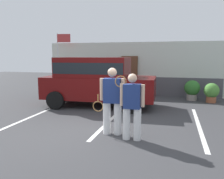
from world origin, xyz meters
The scene contains 11 objects.
ground_plane centered at (0.00, 0.00, 0.00)m, with size 40.00×40.00×0.00m, color #38383A.
parking_stripe_0 centered at (-2.81, 1.50, 0.00)m, with size 0.12×4.40×0.01m, color silver.
parking_stripe_1 centered at (-0.03, 1.50, 0.00)m, with size 0.12×4.40×0.01m, color silver.
parking_stripe_2 centered at (2.74, 1.50, 0.00)m, with size 0.12×4.40×0.01m, color silver.
house_frontage centered at (0.00, 6.72, 1.33)m, with size 10.22×0.40×2.84m.
parked_suv centered at (-1.17, 3.31, 1.15)m, with size 4.67×2.32×2.05m.
tennis_player_man centered at (0.38, 0.03, 0.93)m, with size 0.92×0.32×1.80m.
tennis_player_woman centered at (0.97, -0.24, 0.88)m, with size 0.76×0.27×1.68m.
potted_plant_by_porch centered at (2.79, 5.68, 0.53)m, with size 0.73×0.73×0.96m.
potted_plant_secondary centered at (3.61, 5.36, 0.49)m, with size 0.67×0.67×0.89m.
flag_pole centered at (-4.27, 6.04, 2.30)m, with size 0.80×0.12×3.36m.
Camera 1 is at (1.98, -5.80, 2.12)m, focal length 36.91 mm.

